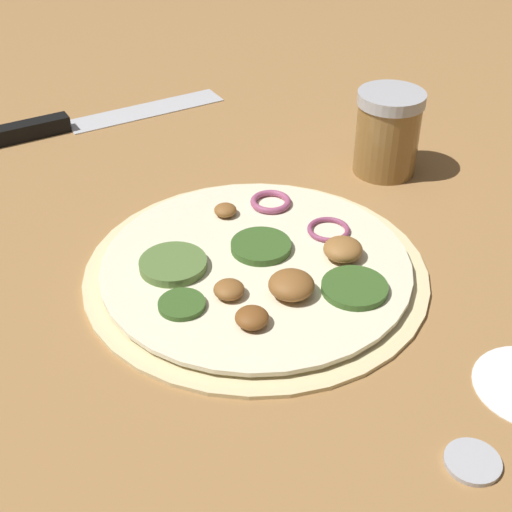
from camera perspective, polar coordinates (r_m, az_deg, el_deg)
ground_plane at (r=0.60m, az=-0.00°, el=-1.34°), size 3.00×3.00×0.00m
pizza at (r=0.59m, az=0.16°, el=-0.89°), size 0.29×0.29×0.03m
knife at (r=0.86m, az=-15.79°, el=9.97°), size 0.25×0.24×0.02m
spice_jar at (r=0.74m, az=10.48°, el=9.70°), size 0.07×0.07×0.09m
loose_cap at (r=0.47m, az=16.98°, el=-15.34°), size 0.04×0.04×0.01m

